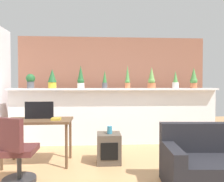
# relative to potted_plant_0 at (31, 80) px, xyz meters

# --- Properties ---
(divider_wall) EXTENTS (4.57, 0.16, 1.21)m
(divider_wall) POSITION_rel_potted_plant_0_xyz_m (1.81, 0.06, -0.82)
(divider_wall) COLOR white
(divider_wall) RESTS_ON ground
(plant_shelf) EXTENTS (4.57, 0.37, 0.04)m
(plant_shelf) POSITION_rel_potted_plant_0_xyz_m (1.81, 0.02, -0.19)
(plant_shelf) COLOR white
(plant_shelf) RESTS_ON divider_wall
(brick_wall_behind) EXTENTS (4.57, 0.10, 2.50)m
(brick_wall_behind) POSITION_rel_potted_plant_0_xyz_m (1.81, 0.66, -0.17)
(brick_wall_behind) COLOR #935B47
(brick_wall_behind) RESTS_ON ground
(potted_plant_0) EXTENTS (0.19, 0.19, 0.31)m
(potted_plant_0) POSITION_rel_potted_plant_0_xyz_m (0.00, 0.00, 0.00)
(potted_plant_0) COLOR #4C4C51
(potted_plant_0) RESTS_ON plant_shelf
(potted_plant_1) EXTENTS (0.19, 0.19, 0.42)m
(potted_plant_1) POSITION_rel_potted_plant_0_xyz_m (0.46, -0.00, 0.05)
(potted_plant_1) COLOR gold
(potted_plant_1) RESTS_ON plant_shelf
(potted_plant_2) EXTENTS (0.15, 0.15, 0.50)m
(potted_plant_2) POSITION_rel_potted_plant_0_xyz_m (1.07, 0.03, 0.05)
(potted_plant_2) COLOR silver
(potted_plant_2) RESTS_ON plant_shelf
(potted_plant_3) EXTENTS (0.11, 0.11, 0.39)m
(potted_plant_3) POSITION_rel_potted_plant_0_xyz_m (1.59, 0.04, 0.01)
(potted_plant_3) COLOR #4C4C51
(potted_plant_3) RESTS_ON plant_shelf
(potted_plant_4) EXTENTS (0.12, 0.12, 0.51)m
(potted_plant_4) POSITION_rel_potted_plant_0_xyz_m (2.10, 0.06, 0.05)
(potted_plant_4) COLOR #C66B42
(potted_plant_4) RESTS_ON plant_shelf
(potted_plant_5) EXTENTS (0.18, 0.18, 0.47)m
(potted_plant_5) POSITION_rel_potted_plant_0_xyz_m (2.63, -0.01, 0.03)
(potted_plant_5) COLOR #C66B42
(potted_plant_5) RESTS_ON plant_shelf
(potted_plant_6) EXTENTS (0.14, 0.14, 0.39)m
(potted_plant_6) POSITION_rel_potted_plant_0_xyz_m (3.18, 0.02, -0.00)
(potted_plant_6) COLOR silver
(potted_plant_6) RESTS_ON plant_shelf
(potted_plant_7) EXTENTS (0.16, 0.16, 0.47)m
(potted_plant_7) POSITION_rel_potted_plant_0_xyz_m (3.60, 0.01, 0.04)
(potted_plant_7) COLOR #C66B42
(potted_plant_7) RESTS_ON plant_shelf
(desk) EXTENTS (1.10, 0.60, 0.75)m
(desk) POSITION_rel_potted_plant_0_xyz_m (0.44, -1.09, -0.76)
(desk) COLOR brown
(desk) RESTS_ON ground
(tv_monitor) EXTENTS (0.48, 0.04, 0.29)m
(tv_monitor) POSITION_rel_potted_plant_0_xyz_m (0.44, -1.01, -0.53)
(tv_monitor) COLOR black
(tv_monitor) RESTS_ON desk
(office_chair) EXTENTS (0.51, 0.51, 0.91)m
(office_chair) POSITION_rel_potted_plant_0_xyz_m (0.36, -1.87, -1.03)
(office_chair) COLOR #262628
(office_chair) RESTS_ON ground
(side_cube_shelf) EXTENTS (0.40, 0.41, 0.50)m
(side_cube_shelf) POSITION_rel_potted_plant_0_xyz_m (1.63, -1.11, -1.17)
(side_cube_shelf) COLOR #4C4238
(side_cube_shelf) RESTS_ON ground
(vase_on_shelf) EXTENTS (0.09, 0.09, 0.13)m
(vase_on_shelf) POSITION_rel_potted_plant_0_xyz_m (1.64, -1.11, -0.86)
(vase_on_shelf) COLOR teal
(vase_on_shelf) RESTS_ON side_cube_shelf
(book_on_desk) EXTENTS (0.15, 0.13, 0.04)m
(book_on_desk) POSITION_rel_potted_plant_0_xyz_m (0.75, -1.17, -0.66)
(book_on_desk) COLOR gold
(book_on_desk) RESTS_ON desk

